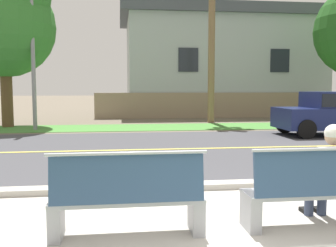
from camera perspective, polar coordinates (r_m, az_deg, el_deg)
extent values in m
plane|color=#665B4C|center=(11.96, -1.40, -2.74)|extent=(140.00, 140.00, 0.00)
cube|color=#B7B2A8|center=(4.66, 8.50, -15.84)|extent=(44.00, 3.60, 0.01)
cube|color=#ADA89E|center=(6.46, 3.76, -9.29)|extent=(44.00, 0.30, 0.11)
cube|color=#424247|center=(10.49, -0.57, -3.87)|extent=(52.00, 8.00, 0.01)
cube|color=#E0CC4C|center=(10.49, -0.57, -3.84)|extent=(48.00, 0.14, 0.01)
cube|color=#478438|center=(16.25, -2.95, -0.57)|extent=(48.00, 2.80, 0.02)
cube|color=#9EA0A8|center=(4.56, -16.26, -13.56)|extent=(0.14, 0.40, 0.45)
cube|color=#9EA0A8|center=(4.59, 4.21, -13.24)|extent=(0.14, 0.40, 0.45)
cube|color=#9EA0A8|center=(4.45, -6.01, -11.17)|extent=(1.72, 0.44, 0.05)
cube|color=navy|center=(4.18, -5.99, -8.19)|extent=(1.65, 0.12, 0.52)
cylinder|color=#9EA0A8|center=(4.12, -6.03, -4.43)|extent=(1.72, 0.04, 0.04)
cube|color=#9EA0A8|center=(4.76, 12.16, -12.67)|extent=(0.14, 0.40, 0.45)
cube|color=#9EA0A8|center=(5.01, 20.89, -9.59)|extent=(1.72, 0.44, 0.05)
cube|color=navy|center=(4.78, 22.11, -6.84)|extent=(1.65, 0.12, 0.52)
cylinder|color=#9EA0A8|center=(4.72, 22.29, -3.54)|extent=(1.72, 0.04, 0.04)
cylinder|color=#333D56|center=(5.22, 21.30, -8.05)|extent=(0.15, 0.42, 0.15)
cylinder|color=#333D56|center=(5.31, 23.02, -7.90)|extent=(0.15, 0.42, 0.15)
cylinder|color=#333D56|center=(5.46, 20.22, -10.64)|extent=(0.12, 0.12, 0.43)
cube|color=black|center=(5.57, 19.77, -12.21)|extent=(0.09, 0.24, 0.07)
cylinder|color=#333D56|center=(5.54, 21.90, -10.46)|extent=(0.12, 0.12, 0.43)
cube|color=black|center=(5.66, 21.44, -12.01)|extent=(0.09, 0.24, 0.07)
cube|color=gray|center=(5.06, 23.30, -6.22)|extent=(0.34, 0.20, 0.52)
cylinder|color=gray|center=(4.97, 21.05, -6.12)|extent=(0.09, 0.09, 0.46)
sphere|color=tan|center=(5.01, 23.41, -1.82)|extent=(0.21, 0.21, 0.21)
sphere|color=beige|center=(5.00, 23.43, -1.37)|extent=(0.22, 0.22, 0.22)
cylinder|color=black|center=(13.39, 19.89, -0.81)|extent=(0.64, 0.18, 0.64)
cylinder|color=black|center=(14.89, 16.95, -0.13)|extent=(0.64, 0.18, 0.64)
cylinder|color=gray|center=(16.20, -19.52, 12.43)|extent=(0.16, 0.16, 7.53)
cylinder|color=brown|center=(17.69, -22.82, 3.77)|extent=(0.48, 0.48, 2.64)
sphere|color=#33752D|center=(17.87, -23.17, 13.13)|extent=(4.23, 4.23, 4.23)
cylinder|color=brown|center=(18.78, 6.51, 13.15)|extent=(0.32, 0.32, 8.48)
cube|color=gray|center=(21.58, 6.64, 2.72)|extent=(13.00, 0.36, 1.40)
cube|color=#A3ADB2|center=(24.99, 7.69, 8.12)|extent=(11.66, 6.40, 5.81)
cube|color=#474C56|center=(25.35, 7.78, 15.38)|extent=(12.59, 6.91, 0.60)
cube|color=#232833|center=(21.29, 3.04, 9.43)|extent=(1.10, 0.06, 1.30)
cube|color=#232833|center=(22.81, 16.29, 8.95)|extent=(1.10, 0.06, 1.30)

